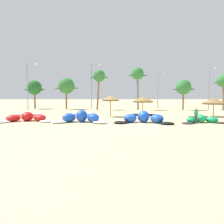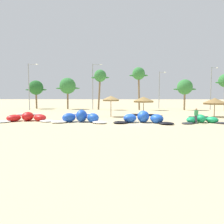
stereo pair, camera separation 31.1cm
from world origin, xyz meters
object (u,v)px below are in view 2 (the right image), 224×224
object	(u,v)px
palm_leftmost	(36,88)
palm_left	(68,86)
kite_far_left	(27,118)
kite_center	(202,120)
lamppost_west	(30,84)
palm_center_left	(139,75)
lamppost_east	(211,86)
kite_left	(81,118)
beach_umbrella_middle	(144,100)
lamppost_west_center	(94,84)
palm_left_of_gap	(100,77)
person_by_umbrellas	(196,116)
beach_umbrella_near_palms	(215,101)
lamppost_east_center	(160,88)
beach_umbrella_near_van	(111,98)
kite_left_of_center	(143,118)
palm_center_right	(185,87)

from	to	relation	value
palm_leftmost	palm_left	xyz separation A→B (m)	(7.27, -0.91, 0.34)
kite_far_left	kite_center	world-z (taller)	kite_far_left
lamppost_west	palm_leftmost	bearing A→B (deg)	96.28
palm_center_left	lamppost_east	world-z (taller)	lamppost_east
kite_left	beach_umbrella_middle	xyz separation A→B (m)	(7.90, 8.63, 1.82)
palm_left	lamppost_east	size ratio (longest dim) A/B	0.77
lamppost_west	lamppost_west_center	distance (m)	12.71
kite_left	palm_left	size ratio (longest dim) A/B	0.94
kite_left	palm_left_of_gap	size ratio (longest dim) A/B	0.77
person_by_umbrellas	palm_leftmost	bearing A→B (deg)	137.50
kite_center	palm_left_of_gap	xyz separation A→B (m)	(-12.73, 20.89, 6.44)
beach_umbrella_near_palms	palm_left_of_gap	bearing A→B (deg)	139.65
lamppost_east	lamppost_east_center	bearing A→B (deg)	160.75
beach_umbrella_near_palms	palm_left	bearing A→B (deg)	146.31
beach_umbrella_near_van	palm_left	bearing A→B (deg)	121.44
beach_umbrella_middle	lamppost_west	xyz separation A→B (m)	(-21.48, 10.24, 2.86)
kite_left_of_center	lamppost_west	bearing A→B (deg)	136.77
beach_umbrella_near_palms	lamppost_east_center	bearing A→B (deg)	102.19
beach_umbrella_near_palms	lamppost_east	world-z (taller)	lamppost_east
lamppost_west_center	palm_left	bearing A→B (deg)	164.57
beach_umbrella_middle	palm_center_right	size ratio (longest dim) A/B	0.50
lamppost_west_center	palm_center_left	bearing A→B (deg)	-5.23
person_by_umbrellas	palm_leftmost	size ratio (longest dim) A/B	0.26
kite_far_left	kite_left	bearing A→B (deg)	-7.09
person_by_umbrellas	lamppost_east_center	size ratio (longest dim) A/B	0.20
palm_leftmost	lamppost_west	bearing A→B (deg)	-83.72
kite_center	palm_left_of_gap	size ratio (longest dim) A/B	0.65
beach_umbrella_near_palms	kite_left_of_center	bearing A→B (deg)	-147.94
kite_far_left	beach_umbrella_middle	distance (m)	16.40
palm_center_right	lamppost_east	world-z (taller)	lamppost_east
palm_center_left	lamppost_east	bearing A→B (deg)	4.76
beach_umbrella_near_van	kite_left_of_center	bearing A→B (deg)	-60.18
kite_center	beach_umbrella_near_van	world-z (taller)	beach_umbrella_near_van
beach_umbrella_middle	lamppost_west_center	world-z (taller)	lamppost_west_center
beach_umbrella_middle	beach_umbrella_near_palms	world-z (taller)	beach_umbrella_middle
palm_center_right	kite_far_left	bearing A→B (deg)	-141.38
kite_left	palm_left	bearing A→B (deg)	106.89
kite_far_left	palm_center_left	distance (m)	24.98
palm_leftmost	palm_left_of_gap	world-z (taller)	palm_left_of_gap
kite_far_left	lamppost_east_center	bearing A→B (deg)	50.37
lamppost_east_center	lamppost_west_center	bearing A→B (deg)	-164.97
palm_center_right	lamppost_west	xyz separation A→B (m)	(-31.01, -0.94, 0.63)
person_by_umbrellas	lamppost_east	distance (m)	24.96
kite_left_of_center	kite_far_left	bearing A→B (deg)	175.23
beach_umbrella_near_palms	palm_center_left	distance (m)	17.16
person_by_umbrellas	palm_leftmost	distance (m)	35.92
palm_leftmost	lamppost_west_center	xyz separation A→B (m)	(13.05, -2.50, 0.67)
lamppost_west	lamppost_east	xyz separation A→B (m)	(36.85, 2.32, -0.34)
person_by_umbrellas	palm_left	distance (m)	30.33
person_by_umbrellas	kite_far_left	bearing A→B (deg)	174.96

